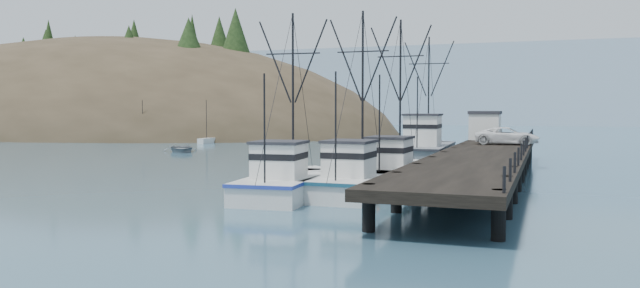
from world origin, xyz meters
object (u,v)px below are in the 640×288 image
Objects in this scene: trawler_mid at (288,182)px; work_vessel at (426,151)px; pickup_truck at (507,136)px; pier_shed at (485,125)px; motorboat at (181,152)px; trawler_far at (396,173)px; pier at (482,157)px; trawler_near at (357,181)px.

work_vessel is (3.85, 22.49, 0.41)m from trawler_mid.
pier_shed is at bearing 16.84° from pickup_truck.
pickup_truck is (2.56, -7.65, -0.68)m from pier_shed.
pickup_truck is 0.97× the size of motorboat.
trawler_mid is 3.49× the size of pier_shed.
motorboat is (-25.74, 28.87, -0.82)m from trawler_mid.
trawler_far is 37.19m from motorboat.
pickup_truck is at bearing -3.61° from work_vessel.
trawler_far is 2.15× the size of pickup_truck.
pier is 3.86× the size of trawler_far.
pier is at bearing 172.45° from pickup_truck.
work_vessel is at bearing 93.00° from trawler_far.
trawler_near is 3.53× the size of pier_shed.
trawler_near is 5.36m from trawler_far.
pier_shed is (4.45, 7.20, 2.19)m from work_vessel.
trawler_far reaches higher than pier_shed.
pickup_truck is at bearing 84.14° from pier.
trawler_mid is 0.98× the size of trawler_far.
pier is at bearing 50.05° from trawler_mid.
trawler_mid is at bearing -129.95° from pier.
trawler_near is at bearing -99.81° from pier_shed.
trawler_mid reaches higher than pier.
work_vessel is at bearing 118.85° from pier.
motorboat is at bearing 167.82° from work_vessel.
trawler_near reaches higher than pier.
trawler_mid is 30.94m from pier_shed.
work_vessel is 2.54× the size of motorboat.
work_vessel is (-0.79, 15.06, 0.41)m from trawler_far.
pickup_truck is at bearing 63.78° from trawler_mid.
work_vessel reaches higher than pier_shed.
trawler_mid is at bearing -121.95° from trawler_far.
work_vessel reaches higher than trawler_far.
trawler_mid is 8.76m from trawler_far.
motorboat is at bearing -178.63° from pier_shed.
trawler_near reaches higher than pier_shed.
trawler_near is at bearing -101.79° from trawler_far.
pier_shed is at bearing -35.34° from motorboat.
motorboat is (-35.54, 17.18, -1.69)m from pier.
work_vessel reaches higher than trawler_near.
motorboat is (-29.28, 26.69, -0.82)m from trawler_near.
pier is 3.15× the size of work_vessel.
pier is 15.27m from trawler_mid.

